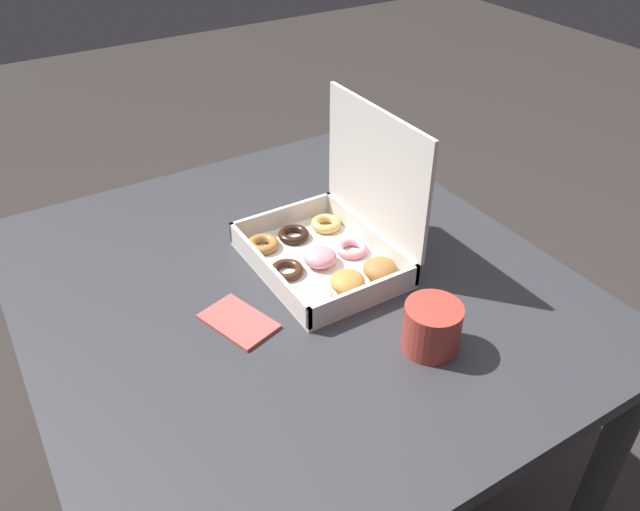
{
  "coord_description": "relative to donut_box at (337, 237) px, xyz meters",
  "views": [
    {
      "loc": [
        0.8,
        -0.42,
        1.44
      ],
      "look_at": [
        -0.01,
        0.07,
        0.76
      ],
      "focal_mm": 35.0,
      "sensor_mm": 36.0,
      "label": 1
    }
  ],
  "objects": [
    {
      "name": "ground_plane",
      "position": [
        0.01,
        -0.1,
        -0.8
      ],
      "size": [
        8.0,
        8.0,
        0.0
      ],
      "primitive_type": "plane",
      "color": "#2D2826"
    },
    {
      "name": "paper_napkin",
      "position": [
        0.06,
        -0.23,
        -0.05
      ],
      "size": [
        0.14,
        0.11,
        0.01
      ],
      "color": "#CC4C47",
      "rests_on": "dining_table"
    },
    {
      "name": "coffee_mug",
      "position": [
        0.27,
        0.0,
        -0.01
      ],
      "size": [
        0.09,
        0.09,
        0.08
      ],
      "color": "#A3382D",
      "rests_on": "dining_table"
    },
    {
      "name": "dining_table",
      "position": [
        0.01,
        -0.1,
        -0.16
      ],
      "size": [
        1.01,
        0.93,
        0.74
      ],
      "color": "#2D2D33",
      "rests_on": "ground_plane"
    },
    {
      "name": "donut_box",
      "position": [
        0.0,
        0.0,
        0.0
      ],
      "size": [
        0.3,
        0.24,
        0.29
      ],
      "color": "silver",
      "rests_on": "dining_table"
    }
  ]
}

